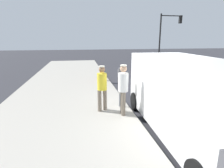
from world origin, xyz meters
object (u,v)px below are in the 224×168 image
pedestrian_in_yellow (102,86)px  pedestrian_in_white (123,87)px  parked_van (189,96)px  parking_meter_near (120,80)px  traffic_light_corner (168,30)px  fire_hydrant (102,74)px

pedestrian_in_yellow → pedestrian_in_white: (-0.65, 0.46, 0.05)m
pedestrian_in_yellow → parked_van: (-2.21, 1.82, 0.07)m
parked_van → pedestrian_in_yellow: bearing=-39.5°
parking_meter_near → pedestrian_in_white: bearing=85.7°
parking_meter_near → pedestrian_in_yellow: size_ratio=0.93×
parking_meter_near → traffic_light_corner: (-7.97, -12.44, 2.34)m
parking_meter_near → fire_hydrant: bearing=-88.8°
parking_meter_near → pedestrian_in_white: size_ratio=0.89×
parking_meter_near → parked_van: size_ratio=0.29×
pedestrian_in_white → fire_hydrant: (0.04, -5.37, -0.57)m
traffic_light_corner → fire_hydrant: (8.07, 7.82, -2.95)m
traffic_light_corner → pedestrian_in_white: bearing=58.7°
fire_hydrant → traffic_light_corner: bearing=-135.9°
pedestrian_in_yellow → fire_hydrant: bearing=-97.1°
parked_van → fire_hydrant: bearing=-76.6°
parking_meter_near → pedestrian_in_yellow: 0.78m
pedestrian_in_white → parking_meter_near: bearing=-94.3°
pedestrian_in_white → parked_van: (-1.56, 1.36, 0.02)m
parking_meter_near → fire_hydrant: size_ratio=1.77×
parked_van → pedestrian_in_white: bearing=-41.2°
pedestrian_in_white → traffic_light_corner: traffic_light_corner is taller
traffic_light_corner → pedestrian_in_yellow: bearing=55.7°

